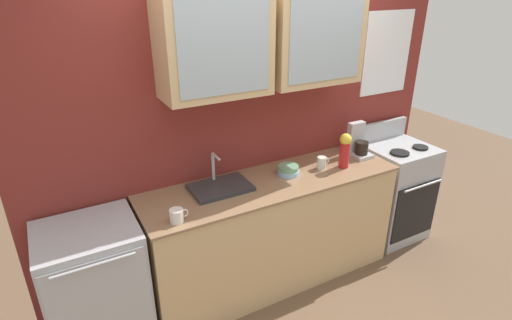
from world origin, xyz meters
TOP-DOWN VIEW (x-y plane):
  - ground_plane at (0.00, 0.00)m, footprint 10.00×10.00m
  - back_wall_unit at (0.00, 0.29)m, footprint 3.56×0.44m
  - counter at (0.00, 0.00)m, footprint 2.08×0.60m
  - stove_range at (1.38, -0.00)m, footprint 0.58×0.58m
  - sink_faucet at (-0.41, 0.08)m, footprint 0.44×0.30m
  - bowl_stack at (0.16, 0.04)m, footprint 0.17×0.17m
  - vase at (0.63, -0.07)m, footprint 0.09×0.09m
  - cup_near_sink at (-0.83, -0.19)m, footprint 0.12×0.09m
  - cup_near_bowls at (0.46, -0.00)m, footprint 0.11×0.07m
  - dishwasher at (-1.37, -0.00)m, footprint 0.62×0.59m
  - coffee_maker at (0.90, 0.07)m, footprint 0.17×0.20m

SIDE VIEW (x-z plane):
  - ground_plane at x=0.00m, z-range 0.00..0.00m
  - dishwasher at x=-1.37m, z-range 0.00..0.93m
  - counter at x=0.00m, z-range 0.00..0.93m
  - stove_range at x=1.38m, z-range -0.08..1.03m
  - sink_faucet at x=-0.41m, z-range 0.82..1.08m
  - bowl_stack at x=0.16m, z-range 0.93..1.00m
  - cup_near_sink at x=-0.83m, z-range 0.93..1.02m
  - cup_near_bowls at x=0.46m, z-range 0.93..1.03m
  - coffee_maker at x=0.90m, z-range 0.89..1.18m
  - vase at x=0.63m, z-range 0.94..1.23m
  - back_wall_unit at x=0.00m, z-range 0.15..2.89m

